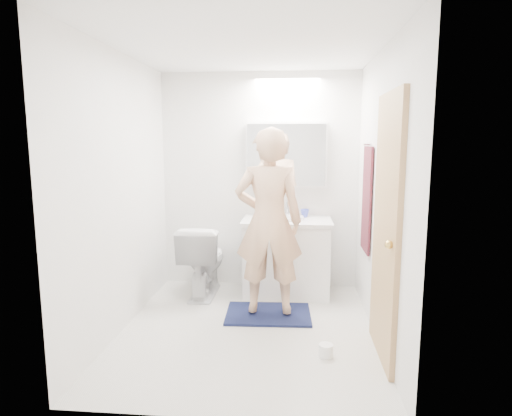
# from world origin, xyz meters

# --- Properties ---
(floor) EXTENTS (2.50, 2.50, 0.00)m
(floor) POSITION_xyz_m (0.00, 0.00, 0.00)
(floor) COLOR silver
(floor) RESTS_ON ground
(ceiling) EXTENTS (2.50, 2.50, 0.00)m
(ceiling) POSITION_xyz_m (0.00, 0.00, 2.40)
(ceiling) COLOR white
(ceiling) RESTS_ON floor
(wall_back) EXTENTS (2.50, 0.00, 2.50)m
(wall_back) POSITION_xyz_m (0.00, 1.25, 1.20)
(wall_back) COLOR white
(wall_back) RESTS_ON floor
(wall_front) EXTENTS (2.50, 0.00, 2.50)m
(wall_front) POSITION_xyz_m (0.00, -1.25, 1.20)
(wall_front) COLOR white
(wall_front) RESTS_ON floor
(wall_left) EXTENTS (0.00, 2.50, 2.50)m
(wall_left) POSITION_xyz_m (-1.10, 0.00, 1.20)
(wall_left) COLOR white
(wall_left) RESTS_ON floor
(wall_right) EXTENTS (0.00, 2.50, 2.50)m
(wall_right) POSITION_xyz_m (1.10, 0.00, 1.20)
(wall_right) COLOR white
(wall_right) RESTS_ON floor
(vanity_cabinet) EXTENTS (0.90, 0.55, 0.78)m
(vanity_cabinet) POSITION_xyz_m (0.32, 0.96, 0.39)
(vanity_cabinet) COLOR white
(vanity_cabinet) RESTS_ON floor
(countertop) EXTENTS (0.95, 0.58, 0.04)m
(countertop) POSITION_xyz_m (0.32, 0.96, 0.80)
(countertop) COLOR white
(countertop) RESTS_ON vanity_cabinet
(sink_basin) EXTENTS (0.36, 0.36, 0.03)m
(sink_basin) POSITION_xyz_m (0.32, 0.99, 0.84)
(sink_basin) COLOR silver
(sink_basin) RESTS_ON countertop
(faucet) EXTENTS (0.02, 0.02, 0.16)m
(faucet) POSITION_xyz_m (0.32, 1.19, 0.90)
(faucet) COLOR silver
(faucet) RESTS_ON countertop
(medicine_cabinet) EXTENTS (0.88, 0.14, 0.70)m
(medicine_cabinet) POSITION_xyz_m (0.30, 1.18, 1.50)
(medicine_cabinet) COLOR white
(medicine_cabinet) RESTS_ON wall_back
(mirror_panel) EXTENTS (0.84, 0.01, 0.66)m
(mirror_panel) POSITION_xyz_m (0.30, 1.10, 1.50)
(mirror_panel) COLOR silver
(mirror_panel) RESTS_ON medicine_cabinet
(toilet) EXTENTS (0.44, 0.76, 0.77)m
(toilet) POSITION_xyz_m (-0.58, 0.85, 0.39)
(toilet) COLOR white
(toilet) RESTS_ON floor
(bath_rug) EXTENTS (0.82, 0.58, 0.02)m
(bath_rug) POSITION_xyz_m (0.16, 0.33, 0.01)
(bath_rug) COLOR #142040
(bath_rug) RESTS_ON floor
(person) EXTENTS (0.64, 0.44, 1.72)m
(person) POSITION_xyz_m (0.16, 0.33, 0.91)
(person) COLOR #DBA983
(person) RESTS_ON bath_rug
(door) EXTENTS (0.04, 0.80, 2.00)m
(door) POSITION_xyz_m (1.08, -0.35, 1.00)
(door) COLOR #A67B53
(door) RESTS_ON wall_right
(door_knob) EXTENTS (0.06, 0.06, 0.06)m
(door_knob) POSITION_xyz_m (1.04, -0.65, 0.95)
(door_knob) COLOR gold
(door_knob) RESTS_ON door
(towel) EXTENTS (0.02, 0.42, 1.00)m
(towel) POSITION_xyz_m (1.08, 0.55, 1.10)
(towel) COLOR black
(towel) RESTS_ON wall_right
(towel_hook) EXTENTS (0.07, 0.02, 0.02)m
(towel_hook) POSITION_xyz_m (1.07, 0.55, 1.62)
(towel_hook) COLOR silver
(towel_hook) RESTS_ON wall_right
(soap_bottle_a) EXTENTS (0.10, 0.10, 0.23)m
(soap_bottle_a) POSITION_xyz_m (0.02, 1.11, 0.93)
(soap_bottle_a) COLOR #C7C480
(soap_bottle_a) RESTS_ON countertop
(soap_bottle_b) EXTENTS (0.10, 0.10, 0.16)m
(soap_bottle_b) POSITION_xyz_m (0.12, 1.15, 0.90)
(soap_bottle_b) COLOR teal
(soap_bottle_b) RESTS_ON countertop
(toothbrush_cup) EXTENTS (0.10, 0.10, 0.09)m
(toothbrush_cup) POSITION_xyz_m (0.51, 1.12, 0.86)
(toothbrush_cup) COLOR #4250C8
(toothbrush_cup) RESTS_ON countertop
(toilet_paper_roll) EXTENTS (0.11, 0.11, 0.10)m
(toilet_paper_roll) POSITION_xyz_m (0.65, -0.43, 0.05)
(toilet_paper_roll) COLOR white
(toilet_paper_roll) RESTS_ON floor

